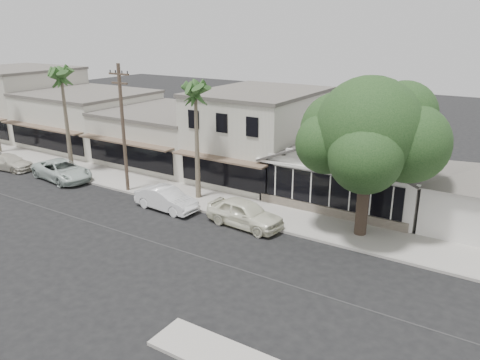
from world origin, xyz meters
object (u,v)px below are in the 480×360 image
Objects in this scene: car_1 at (166,199)px; car_2 at (62,170)px; utility_pole at (123,126)px; car_3 at (10,162)px; car_0 at (245,213)px; shade_tree at (369,133)px.

car_2 reaches higher than car_1.
utility_pole reaches higher than car_3.
utility_pole is 11.03m from car_0.
car_2 is at bearing -173.28° from shade_tree.
car_2 is at bearing 94.89° from car_0.
utility_pole is at bearing -75.75° from car_2.
car_2 is (-10.87, 0.40, 0.03)m from car_1.
car_1 is 16.80m from car_3.
utility_pole is 2.10× the size of car_3.
utility_pole is 1.87× the size of car_0.
car_0 is 22.47m from car_3.
car_0 is at bearing -82.02° from car_1.
shade_tree is at bearing -72.33° from car_1.
car_0 is 0.88× the size of car_2.
utility_pole is at bearing -90.75° from car_3.
shade_tree reaches higher than car_0.
car_1 is (-5.66, -0.48, -0.09)m from car_0.
utility_pole is 16.61m from shade_tree.
car_2 is 0.61× the size of shade_tree.
car_0 reaches higher than car_3.
car_0 is at bearing -82.04° from car_2.
utility_pole reaches higher than car_0.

